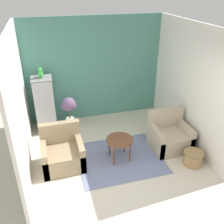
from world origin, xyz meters
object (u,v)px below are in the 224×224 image
armchair_left (63,154)px  parrot (40,73)px  armchair_right (169,137)px  wicker_basket (193,158)px  coffee_table (120,141)px  birdcage (45,105)px  potted_plant (69,107)px

armchair_left → parrot: 2.07m
armchair_right → wicker_basket: armchair_right is taller
armchair_left → wicker_basket: (2.70, -0.75, -0.12)m
armchair_left → parrot: size_ratio=3.22×
coffee_table → birdcage: bearing=130.5°
coffee_table → birdcage: birdcage is taller
armchair_left → birdcage: (-0.25, 1.59, 0.44)m
armchair_left → birdcage: birdcage is taller
birdcage → parrot: bearing=90.0°
armchair_left → wicker_basket: bearing=-15.5°
armchair_left → potted_plant: armchair_left is taller
armchair_left → armchair_right: (2.48, -0.03, 0.00)m
coffee_table → armchair_right: size_ratio=0.66×
wicker_basket → armchair_right: bearing=106.4°
armchair_right → parrot: bearing=149.3°
parrot → wicker_basket: 4.02m
wicker_basket → parrot: bearing=141.5°
birdcage → potted_plant: 0.65m
armchair_right → wicker_basket: 0.76m
coffee_table → wicker_basket: (1.47, -0.62, -0.29)m
birdcage → parrot: parrot is taller
coffee_table → birdcage: size_ratio=0.40×
coffee_table → birdcage: 2.28m
armchair_left → birdcage: size_ratio=0.61×
armchair_right → birdcage: size_ratio=0.61×
coffee_table → armchair_left: bearing=173.9°
coffee_table → potted_plant: 2.01m
parrot → wicker_basket: parrot is taller
coffee_table → parrot: (-1.47, 1.73, 1.12)m
parrot → potted_plant: parrot is taller
potted_plant → wicker_basket: bearing=-46.2°
coffee_table → armchair_left: (-1.22, 0.13, -0.17)m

